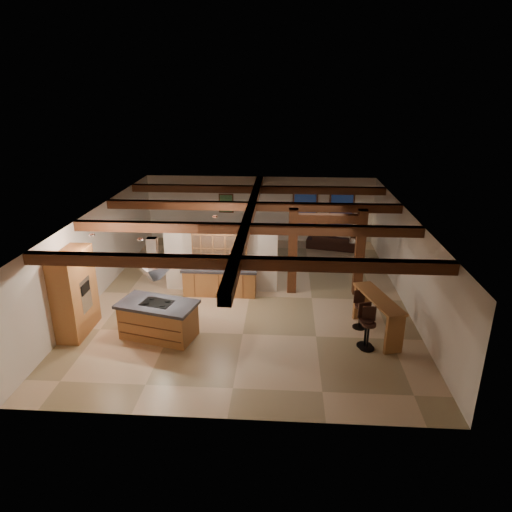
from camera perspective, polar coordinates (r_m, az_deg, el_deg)
The scene contains 23 objects.
ground at distance 15.28m, azimuth -0.82°, elevation -5.06°, with size 12.00×12.00×0.00m, color tan.
room_walls at distance 14.60m, azimuth -0.85°, elevation 1.26°, with size 12.00×12.00×12.00m.
ceiling_beams at distance 14.31m, azimuth -0.87°, elevation 4.96°, with size 10.00×12.00×0.28m.
timber_posts at distance 15.10m, azimuth 8.80°, elevation 1.60°, with size 2.50×0.30×2.90m.
partition_wall at distance 15.41m, azimuth -4.40°, elevation -0.45°, with size 3.80×0.18×2.20m, color beige.
pantry_cabinet at distance 13.66m, azimuth -21.73°, elevation -4.30°, with size 0.67×1.60×2.40m.
back_counter at distance 15.29m, azimuth -4.54°, elevation -3.16°, with size 2.50×0.66×0.94m.
upper_display_cabinet at distance 14.98m, azimuth -4.58°, elevation 1.98°, with size 1.80×0.36×0.95m.
range_hood at distance 12.48m, azimuth -12.53°, elevation -2.66°, with size 1.10×1.10×1.40m.
back_windows at distance 20.39m, azimuth 8.39°, elevation 5.80°, with size 2.70×0.07×1.70m.
framed_art at distance 20.44m, azimuth -3.75°, elevation 6.59°, with size 0.65×0.05×0.85m.
recessed_cans at distance 12.91m, azimuth -12.87°, elevation 3.22°, with size 3.16×2.46×0.03m.
kitchen_island at distance 13.02m, azimuth -12.11°, elevation -7.75°, with size 2.33×1.61×1.05m.
dining_table at distance 17.35m, azimuth -1.28°, elevation -0.69°, with size 1.86×1.04×0.66m, color #381B0E.
sofa at distance 19.94m, azimuth 9.39°, elevation 1.81°, with size 2.06×0.80×0.60m, color black.
microwave at distance 15.03m, azimuth -3.44°, elevation -1.20°, with size 0.38×0.26×0.21m, color #B2B2B7.
bar_counter at distance 13.15m, azimuth 14.96°, elevation -6.49°, with size 1.14×2.25×1.15m.
side_table at distance 20.53m, azimuth 12.32°, elevation 2.00°, with size 0.40×0.40×0.50m, color #3E1E0F.
table_lamp at distance 20.37m, azimuth 12.42°, elevation 3.36°, with size 0.31×0.31×0.37m.
bar_stool_a at distance 12.52m, azimuth 13.87°, elevation -8.77°, with size 0.41×0.41×1.16m.
bar_stool_b at distance 12.61m, azimuth 13.52°, elevation -8.40°, with size 0.44×0.46×1.21m.
bar_stool_c at distance 13.52m, azimuth 12.86°, elevation -6.55°, with size 0.39×0.40×1.10m.
dining_chairs at distance 17.23m, azimuth -1.29°, elevation 0.35°, with size 2.33×2.33×1.30m.
Camera 1 is at (1.11, -13.75, 6.57)m, focal length 32.00 mm.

